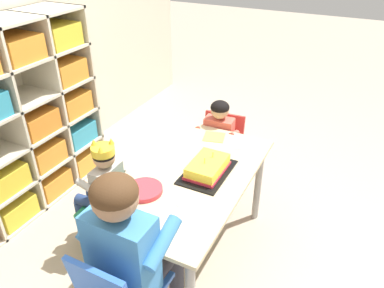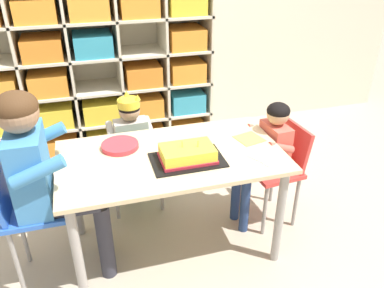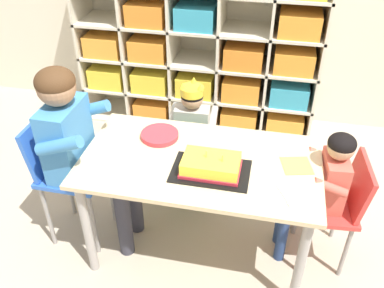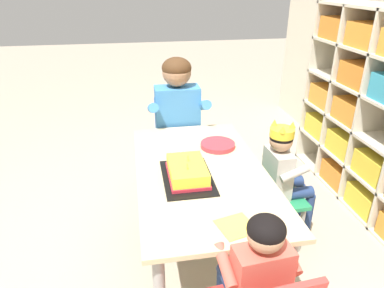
{
  "view_description": "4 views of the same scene",
  "coord_description": "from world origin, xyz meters",
  "px_view_note": "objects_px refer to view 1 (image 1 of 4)",
  "views": [
    {
      "loc": [
        -1.59,
        -0.8,
        1.91
      ],
      "look_at": [
        0.05,
        0.01,
        0.82
      ],
      "focal_mm": 35.06,
      "sensor_mm": 36.0,
      "label": 1
    },
    {
      "loc": [
        -0.4,
        -1.77,
        1.7
      ],
      "look_at": [
        0.11,
        -0.03,
        0.7
      ],
      "focal_mm": 36.73,
      "sensor_mm": 36.0,
      "label": 2
    },
    {
      "loc": [
        0.3,
        -1.62,
        1.9
      ],
      "look_at": [
        -0.03,
        -0.04,
        0.76
      ],
      "focal_mm": 38.87,
      "sensor_mm": 36.0,
      "label": 3
    },
    {
      "loc": [
        1.55,
        -0.32,
        1.54
      ],
      "look_at": [
        0.02,
        -0.05,
        0.8
      ],
      "focal_mm": 32.8,
      "sensor_mm": 36.0,
      "label": 4
    }
  ],
  "objects_px": {
    "classroom_chair_blue": "(119,204)",
    "fork_by_napkin": "(246,148)",
    "child_with_crown": "(102,183)",
    "activity_table": "(190,187)",
    "guest_at_table_side": "(217,141)",
    "fork_at_table_front_edge": "(184,199)",
    "adult_helper_seated": "(131,244)",
    "fork_scattered_mid_table": "(151,226)",
    "classroom_chair_guest_side": "(220,148)",
    "birthday_cake_on_tray": "(207,168)",
    "paper_plate_stack": "(144,190)"
  },
  "relations": [
    {
      "from": "child_with_crown",
      "to": "fork_at_table_front_edge",
      "type": "height_order",
      "value": "child_with_crown"
    },
    {
      "from": "activity_table",
      "to": "adult_helper_seated",
      "type": "height_order",
      "value": "adult_helper_seated"
    },
    {
      "from": "classroom_chair_guest_side",
      "to": "fork_scattered_mid_table",
      "type": "height_order",
      "value": "classroom_chair_guest_side"
    },
    {
      "from": "activity_table",
      "to": "paper_plate_stack",
      "type": "xyz_separation_m",
      "value": [
        -0.25,
        0.15,
        0.1
      ]
    },
    {
      "from": "birthday_cake_on_tray",
      "to": "fork_at_table_front_edge",
      "type": "height_order",
      "value": "birthday_cake_on_tray"
    },
    {
      "from": "guest_at_table_side",
      "to": "fork_scattered_mid_table",
      "type": "relative_size",
      "value": 5.77
    },
    {
      "from": "activity_table",
      "to": "classroom_chair_blue",
      "type": "height_order",
      "value": "activity_table"
    },
    {
      "from": "guest_at_table_side",
      "to": "paper_plate_stack",
      "type": "distance_m",
      "value": 0.88
    },
    {
      "from": "adult_helper_seated",
      "to": "fork_at_table_front_edge",
      "type": "distance_m",
      "value": 0.42
    },
    {
      "from": "adult_helper_seated",
      "to": "fork_by_napkin",
      "type": "relative_size",
      "value": 7.98
    },
    {
      "from": "classroom_chair_blue",
      "to": "fork_at_table_front_edge",
      "type": "relative_size",
      "value": 4.38
    },
    {
      "from": "classroom_chair_blue",
      "to": "fork_at_table_front_edge",
      "type": "bearing_deg",
      "value": 79.68
    },
    {
      "from": "adult_helper_seated",
      "to": "fork_by_napkin",
      "type": "xyz_separation_m",
      "value": [
        1.06,
        -0.17,
        -0.04
      ]
    },
    {
      "from": "classroom_chair_guest_side",
      "to": "guest_at_table_side",
      "type": "relative_size",
      "value": 0.8
    },
    {
      "from": "fork_by_napkin",
      "to": "paper_plate_stack",
      "type": "bearing_deg",
      "value": 34.76
    },
    {
      "from": "guest_at_table_side",
      "to": "fork_scattered_mid_table",
      "type": "xyz_separation_m",
      "value": [
        -1.08,
        -0.11,
        0.12
      ]
    },
    {
      "from": "guest_at_table_side",
      "to": "fork_at_table_front_edge",
      "type": "xyz_separation_m",
      "value": [
        -0.83,
        -0.16,
        0.12
      ]
    },
    {
      "from": "child_with_crown",
      "to": "classroom_chair_guest_side",
      "type": "height_order",
      "value": "child_with_crown"
    },
    {
      "from": "birthday_cake_on_tray",
      "to": "child_with_crown",
      "type": "bearing_deg",
      "value": 109.23
    },
    {
      "from": "child_with_crown",
      "to": "birthday_cake_on_tray",
      "type": "xyz_separation_m",
      "value": [
        0.22,
        -0.62,
        0.17
      ]
    },
    {
      "from": "paper_plate_stack",
      "to": "fork_by_napkin",
      "type": "bearing_deg",
      "value": -27.03
    },
    {
      "from": "fork_by_napkin",
      "to": "fork_scattered_mid_table",
      "type": "bearing_deg",
      "value": 50.89
    },
    {
      "from": "paper_plate_stack",
      "to": "birthday_cake_on_tray",
      "type": "bearing_deg",
      "value": -36.13
    },
    {
      "from": "activity_table",
      "to": "fork_by_napkin",
      "type": "distance_m",
      "value": 0.48
    },
    {
      "from": "birthday_cake_on_tray",
      "to": "fork_at_table_front_edge",
      "type": "relative_size",
      "value": 2.65
    },
    {
      "from": "classroom_chair_guest_side",
      "to": "birthday_cake_on_tray",
      "type": "relative_size",
      "value": 1.75
    },
    {
      "from": "fork_at_table_front_edge",
      "to": "fork_scattered_mid_table",
      "type": "relative_size",
      "value": 0.99
    },
    {
      "from": "birthday_cake_on_tray",
      "to": "paper_plate_stack",
      "type": "distance_m",
      "value": 0.4
    },
    {
      "from": "classroom_chair_guest_side",
      "to": "guest_at_table_side",
      "type": "xyz_separation_m",
      "value": [
        -0.1,
        -0.01,
        0.12
      ]
    },
    {
      "from": "classroom_chair_guest_side",
      "to": "classroom_chair_blue",
      "type": "bearing_deg",
      "value": -116.1
    },
    {
      "from": "fork_by_napkin",
      "to": "birthday_cake_on_tray",
      "type": "bearing_deg",
      "value": 44.33
    },
    {
      "from": "adult_helper_seated",
      "to": "fork_at_table_front_edge",
      "type": "bearing_deg",
      "value": -95.72
    },
    {
      "from": "birthday_cake_on_tray",
      "to": "paper_plate_stack",
      "type": "height_order",
      "value": "birthday_cake_on_tray"
    },
    {
      "from": "guest_at_table_side",
      "to": "fork_by_napkin",
      "type": "height_order",
      "value": "guest_at_table_side"
    },
    {
      "from": "adult_helper_seated",
      "to": "guest_at_table_side",
      "type": "distance_m",
      "value": 1.27
    },
    {
      "from": "adult_helper_seated",
      "to": "guest_at_table_side",
      "type": "relative_size",
      "value": 1.32
    },
    {
      "from": "paper_plate_stack",
      "to": "fork_at_table_front_edge",
      "type": "xyz_separation_m",
      "value": [
        0.04,
        -0.22,
        -0.01
      ]
    },
    {
      "from": "activity_table",
      "to": "fork_scattered_mid_table",
      "type": "xyz_separation_m",
      "value": [
        -0.47,
        -0.02,
        0.09
      ]
    },
    {
      "from": "paper_plate_stack",
      "to": "activity_table",
      "type": "bearing_deg",
      "value": -30.81
    },
    {
      "from": "classroom_chair_blue",
      "to": "guest_at_table_side",
      "type": "height_order",
      "value": "guest_at_table_side"
    },
    {
      "from": "child_with_crown",
      "to": "guest_at_table_side",
      "type": "distance_m",
      "value": 0.89
    },
    {
      "from": "child_with_crown",
      "to": "classroom_chair_guest_side",
      "type": "bearing_deg",
      "value": 150.5
    },
    {
      "from": "classroom_chair_blue",
      "to": "fork_by_napkin",
      "type": "distance_m",
      "value": 0.89
    },
    {
      "from": "activity_table",
      "to": "classroom_chair_guest_side",
      "type": "relative_size",
      "value": 1.82
    },
    {
      "from": "birthday_cake_on_tray",
      "to": "fork_by_napkin",
      "type": "relative_size",
      "value": 2.77
    },
    {
      "from": "activity_table",
      "to": "paper_plate_stack",
      "type": "distance_m",
      "value": 0.31
    },
    {
      "from": "birthday_cake_on_tray",
      "to": "fork_by_napkin",
      "type": "bearing_deg",
      "value": -17.45
    },
    {
      "from": "child_with_crown",
      "to": "classroom_chair_guest_side",
      "type": "xyz_separation_m",
      "value": [
        0.86,
        -0.44,
        -0.1
      ]
    },
    {
      "from": "activity_table",
      "to": "guest_at_table_side",
      "type": "height_order",
      "value": "guest_at_table_side"
    },
    {
      "from": "classroom_chair_blue",
      "to": "child_with_crown",
      "type": "xyz_separation_m",
      "value": [
        -0.0,
        0.11,
        0.14
      ]
    }
  ]
}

